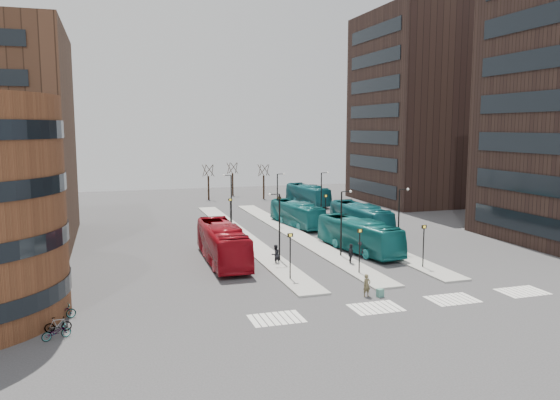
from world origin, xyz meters
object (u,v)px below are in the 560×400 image
object	(u,v)px
bicycle_mid	(58,324)
teal_bus_b	(297,214)
teal_bus_c	(360,218)
commuter_a	(275,255)
red_bus	(223,243)
bicycle_far	(61,312)
commuter_b	(351,254)
teal_bus_d	(308,195)
commuter_c	(361,250)
bicycle_near	(56,332)
suitcase	(380,293)
teal_bus_a	(359,235)
traveller	(367,285)

from	to	relation	value
bicycle_mid	teal_bus_b	bearing A→B (deg)	-45.14
teal_bus_c	commuter_a	bearing A→B (deg)	-140.59
teal_bus_b	bicycle_mid	size ratio (longest dim) A/B	7.04
red_bus	bicycle_far	bearing A→B (deg)	-136.64
commuter_b	bicycle_mid	distance (m)	25.06
teal_bus_d	bicycle_far	bearing A→B (deg)	-132.51
commuter_c	bicycle_near	distance (m)	28.23
suitcase	red_bus	bearing A→B (deg)	107.49
teal_bus_b	commuter_a	xyz separation A→B (m)	(-8.07, -17.32, -0.62)
commuter_c	bicycle_near	xyz separation A→B (m)	(-25.24, -12.63, -0.34)
commuter_b	commuter_c	bearing A→B (deg)	-24.98
commuter_a	commuter_c	xyz separation A→B (m)	(8.26, -0.09, -0.11)
teal_bus_d	teal_bus_c	bearing A→B (deg)	-100.78
suitcase	teal_bus_b	size ratio (longest dim) A/B	0.05
suitcase	bicycle_near	size ratio (longest dim) A/B	0.35
teal_bus_a	commuter_a	xyz separation A→B (m)	(-9.22, -2.37, -0.73)
red_bus	teal_bus_a	distance (m)	13.51
commuter_c	bicycle_near	bearing A→B (deg)	-63.97
teal_bus_b	teal_bus_d	xyz separation A→B (m)	(7.82, 17.25, 0.06)
suitcase	commuter_c	size ratio (longest dim) A/B	0.37
bicycle_far	teal_bus_c	bearing A→B (deg)	-69.73
teal_bus_a	commuter_b	bearing A→B (deg)	-131.18
traveller	commuter_c	size ratio (longest dim) A/B	1.06
teal_bus_a	commuter_c	size ratio (longest dim) A/B	7.47
teal_bus_d	commuter_c	xyz separation A→B (m)	(-7.62, -34.66, -0.78)
teal_bus_b	commuter_a	distance (m)	19.11
red_bus	bicycle_far	size ratio (longest dim) A/B	6.89
bicycle_mid	red_bus	bearing A→B (deg)	-46.98
suitcase	teal_bus_b	xyz separation A→B (m)	(3.66, 28.53, 1.21)
teal_bus_d	commuter_b	world-z (taller)	teal_bus_d
bicycle_near	commuter_b	bearing A→B (deg)	-88.14
teal_bus_b	teal_bus_c	distance (m)	8.16
bicycle_far	red_bus	bearing A→B (deg)	-61.66
red_bus	teal_bus_b	bearing A→B (deg)	51.96
suitcase	commuter_a	world-z (taller)	commuter_a
red_bus	teal_bus_b	xyz separation A→B (m)	(12.35, 15.14, -0.23)
teal_bus_b	traveller	size ratio (longest dim) A/B	6.57
teal_bus_b	teal_bus_c	world-z (taller)	teal_bus_c
commuter_a	commuter_c	size ratio (longest dim) A/B	1.14
teal_bus_a	commuter_b	distance (m)	5.49
suitcase	teal_bus_d	bearing A→B (deg)	60.45
traveller	commuter_c	xyz separation A→B (m)	(4.74, 10.75, -0.05)
bicycle_mid	teal_bus_a	bearing A→B (deg)	-66.22
teal_bus_c	commuter_c	distance (m)	12.93
teal_bus_d	traveller	bearing A→B (deg)	-110.91
teal_bus_a	bicycle_mid	distance (m)	29.69
traveller	suitcase	bearing A→B (deg)	-29.64
teal_bus_c	bicycle_mid	bearing A→B (deg)	-143.63
red_bus	teal_bus_d	xyz separation A→B (m)	(20.17, 32.39, -0.17)
suitcase	commuter_b	xyz separation A→B (m)	(1.87, 9.01, 0.66)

